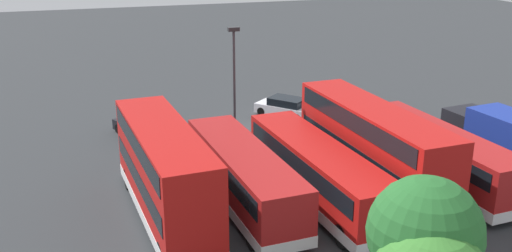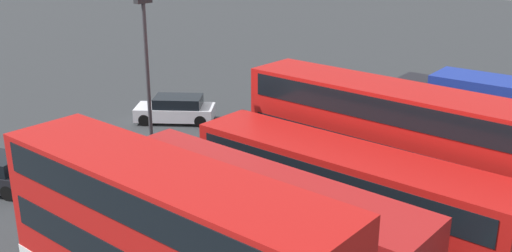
{
  "view_description": "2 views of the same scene",
  "coord_description": "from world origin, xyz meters",
  "px_view_note": "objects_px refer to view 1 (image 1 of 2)",
  "views": [
    {
      "loc": [
        11.09,
        36.28,
        13.16
      ],
      "look_at": [
        0.14,
        2.91,
        1.22
      ],
      "focal_mm": 40.75,
      "sensor_mm": 36.0,
      "label": 1
    },
    {
      "loc": [
        15.72,
        22.36,
        10.4
      ],
      "look_at": [
        -2.26,
        5.43,
        1.87
      ],
      "focal_mm": 41.56,
      "sensor_mm": 36.0,
      "label": 2
    }
  ],
  "objects_px": {
    "bus_single_deck_third": "(318,171)",
    "box_truck_blue": "(504,138)",
    "car_hatchback_silver": "(285,107)",
    "bus_single_deck_fourth": "(243,175)",
    "bus_double_decker_second": "(372,146)",
    "bus_single_deck_near_end": "(438,154)",
    "car_small_green": "(141,126)",
    "lamp_post_tall": "(234,78)",
    "bus_double_decker_fifth": "(165,171)"
  },
  "relations": [
    {
      "from": "bus_single_deck_near_end",
      "to": "bus_double_decker_fifth",
      "type": "distance_m",
      "value": 14.78
    },
    {
      "from": "bus_single_deck_third",
      "to": "car_hatchback_silver",
      "type": "distance_m",
      "value": 14.16
    },
    {
      "from": "bus_double_decker_second",
      "to": "box_truck_blue",
      "type": "bearing_deg",
      "value": -176.59
    },
    {
      "from": "bus_single_deck_near_end",
      "to": "bus_double_decker_second",
      "type": "distance_m",
      "value": 4.04
    },
    {
      "from": "bus_single_deck_third",
      "to": "bus_single_deck_fourth",
      "type": "height_order",
      "value": "same"
    },
    {
      "from": "car_hatchback_silver",
      "to": "box_truck_blue",
      "type": "bearing_deg",
      "value": 123.97
    },
    {
      "from": "bus_double_decker_second",
      "to": "bus_single_deck_near_end",
      "type": "bearing_deg",
      "value": 176.79
    },
    {
      "from": "bus_single_deck_fourth",
      "to": "box_truck_blue",
      "type": "distance_m",
      "value": 15.81
    },
    {
      "from": "bus_single_deck_fourth",
      "to": "box_truck_blue",
      "type": "bearing_deg",
      "value": -179.25
    },
    {
      "from": "bus_single_deck_near_end",
      "to": "box_truck_blue",
      "type": "distance_m",
      "value": 5.02
    },
    {
      "from": "bus_double_decker_second",
      "to": "car_small_green",
      "type": "relative_size",
      "value": 2.6
    },
    {
      "from": "bus_double_decker_second",
      "to": "bus_single_deck_third",
      "type": "xyz_separation_m",
      "value": [
        3.2,
        0.37,
        -0.83
      ]
    },
    {
      "from": "bus_double_decker_second",
      "to": "car_small_green",
      "type": "distance_m",
      "value": 16.13
    },
    {
      "from": "bus_double_decker_fifth",
      "to": "box_truck_blue",
      "type": "xyz_separation_m",
      "value": [
        -19.72,
        -0.43,
        -0.74
      ]
    },
    {
      "from": "bus_double_decker_fifth",
      "to": "car_small_green",
      "type": "bearing_deg",
      "value": -92.0
    },
    {
      "from": "bus_double_decker_second",
      "to": "bus_single_deck_fourth",
      "type": "relative_size",
      "value": 1.06
    },
    {
      "from": "box_truck_blue",
      "to": "car_hatchback_silver",
      "type": "relative_size",
      "value": 1.75
    },
    {
      "from": "lamp_post_tall",
      "to": "car_hatchback_silver",
      "type": "bearing_deg",
      "value": -137.37
    },
    {
      "from": "box_truck_blue",
      "to": "bus_single_deck_third",
      "type": "bearing_deg",
      "value": 4.26
    },
    {
      "from": "bus_double_decker_second",
      "to": "box_truck_blue",
      "type": "distance_m",
      "value": 8.96
    },
    {
      "from": "bus_single_deck_third",
      "to": "car_small_green",
      "type": "distance_m",
      "value": 14.52
    },
    {
      "from": "bus_single_deck_near_end",
      "to": "bus_single_deck_fourth",
      "type": "height_order",
      "value": "same"
    },
    {
      "from": "bus_single_deck_third",
      "to": "lamp_post_tall",
      "type": "height_order",
      "value": "lamp_post_tall"
    },
    {
      "from": "car_hatchback_silver",
      "to": "lamp_post_tall",
      "type": "bearing_deg",
      "value": 42.63
    },
    {
      "from": "bus_double_decker_fifth",
      "to": "car_small_green",
      "type": "xyz_separation_m",
      "value": [
        -0.42,
        -12.12,
        -1.75
      ]
    },
    {
      "from": "car_hatchback_silver",
      "to": "bus_double_decker_second",
      "type": "bearing_deg",
      "value": 88.71
    },
    {
      "from": "bus_single_deck_near_end",
      "to": "bus_double_decker_second",
      "type": "bearing_deg",
      "value": -3.21
    },
    {
      "from": "bus_single_deck_near_end",
      "to": "bus_double_decker_fifth",
      "type": "height_order",
      "value": "bus_double_decker_fifth"
    },
    {
      "from": "bus_double_decker_fifth",
      "to": "bus_single_deck_fourth",
      "type": "bearing_deg",
      "value": -176.74
    },
    {
      "from": "bus_single_deck_fourth",
      "to": "car_hatchback_silver",
      "type": "height_order",
      "value": "bus_single_deck_fourth"
    },
    {
      "from": "bus_single_deck_third",
      "to": "box_truck_blue",
      "type": "height_order",
      "value": "box_truck_blue"
    },
    {
      "from": "box_truck_blue",
      "to": "bus_single_deck_near_end",
      "type": "bearing_deg",
      "value": 8.61
    },
    {
      "from": "bus_single_deck_near_end",
      "to": "car_small_green",
      "type": "bearing_deg",
      "value": -40.94
    },
    {
      "from": "bus_single_deck_fourth",
      "to": "car_small_green",
      "type": "xyz_separation_m",
      "value": [
        3.49,
        -11.89,
        -0.92
      ]
    },
    {
      "from": "bus_single_deck_third",
      "to": "box_truck_blue",
      "type": "bearing_deg",
      "value": -175.74
    },
    {
      "from": "bus_single_deck_fourth",
      "to": "car_small_green",
      "type": "distance_m",
      "value": 12.43
    },
    {
      "from": "bus_single_deck_fourth",
      "to": "box_truck_blue",
      "type": "xyz_separation_m",
      "value": [
        -15.81,
        -0.21,
        0.08
      ]
    },
    {
      "from": "car_hatchback_silver",
      "to": "lamp_post_tall",
      "type": "distance_m",
      "value": 8.12
    },
    {
      "from": "bus_single_deck_near_end",
      "to": "bus_single_deck_third",
      "type": "xyz_separation_m",
      "value": [
        7.15,
        0.15,
        0.0
      ]
    },
    {
      "from": "bus_double_decker_fifth",
      "to": "car_hatchback_silver",
      "type": "height_order",
      "value": "bus_double_decker_fifth"
    },
    {
      "from": "box_truck_blue",
      "to": "car_small_green",
      "type": "distance_m",
      "value": 22.58
    },
    {
      "from": "car_small_green",
      "to": "lamp_post_tall",
      "type": "xyz_separation_m",
      "value": [
        -5.4,
        3.77,
        3.77
      ]
    },
    {
      "from": "bus_single_deck_fourth",
      "to": "car_small_green",
      "type": "relative_size",
      "value": 2.45
    },
    {
      "from": "bus_double_decker_second",
      "to": "box_truck_blue",
      "type": "height_order",
      "value": "bus_double_decker_second"
    },
    {
      "from": "bus_single_deck_fourth",
      "to": "lamp_post_tall",
      "type": "height_order",
      "value": "lamp_post_tall"
    },
    {
      "from": "bus_double_decker_fifth",
      "to": "lamp_post_tall",
      "type": "relative_size",
      "value": 1.46
    },
    {
      "from": "lamp_post_tall",
      "to": "box_truck_blue",
      "type": "bearing_deg",
      "value": 150.36
    },
    {
      "from": "bus_single_deck_fourth",
      "to": "bus_double_decker_fifth",
      "type": "bearing_deg",
      "value": 3.26
    },
    {
      "from": "car_hatchback_silver",
      "to": "lamp_post_tall",
      "type": "xyz_separation_m",
      "value": [
        5.29,
        4.87,
        3.77
      ]
    },
    {
      "from": "car_small_green",
      "to": "box_truck_blue",
      "type": "bearing_deg",
      "value": 148.81
    }
  ]
}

